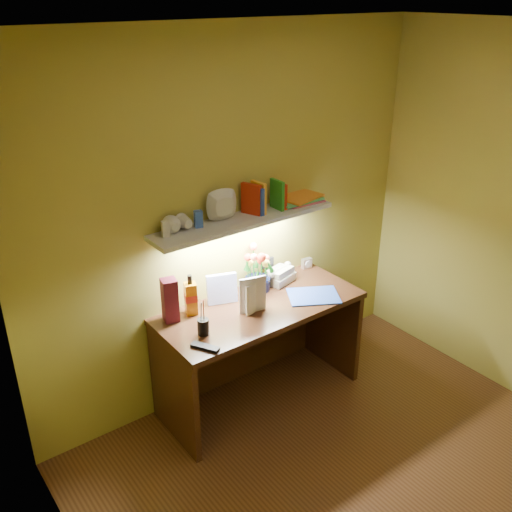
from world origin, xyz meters
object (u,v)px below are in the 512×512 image
(desk, at_px, (260,352))
(flower_bouquet, at_px, (258,269))
(desk_clock, at_px, (307,263))
(telephone, at_px, (280,274))
(whisky_bottle, at_px, (191,294))

(desk, height_order, flower_bouquet, flower_bouquet)
(desk, relative_size, desk_clock, 18.40)
(desk, height_order, telephone, telephone)
(desk_clock, distance_m, whisky_bottle, 1.04)
(desk_clock, bearing_deg, desk, -152.36)
(flower_bouquet, relative_size, whisky_bottle, 1.12)
(desk, xyz_separation_m, whisky_bottle, (-0.42, 0.19, 0.51))
(desk, height_order, whisky_bottle, whisky_bottle)
(desk_clock, relative_size, whisky_bottle, 0.28)
(desk, distance_m, flower_bouquet, 0.58)
(telephone, distance_m, desk_clock, 0.31)
(whisky_bottle, bearing_deg, flower_bouquet, 0.55)
(flower_bouquet, relative_size, telephone, 1.53)
(desk_clock, xyz_separation_m, whisky_bottle, (-1.03, -0.05, 0.10))
(desk, bearing_deg, desk_clock, 21.27)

